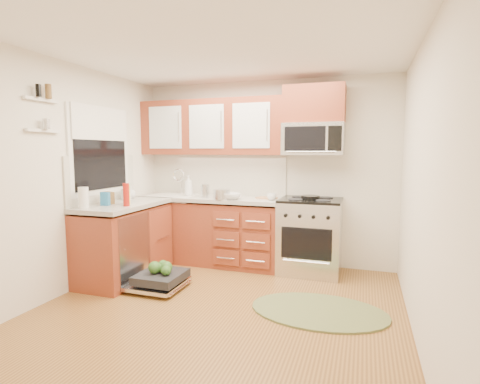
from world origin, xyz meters
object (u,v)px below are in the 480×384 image
(upper_cabinets, at_px, (212,127))
(cutting_board, at_px, (267,198))
(range, at_px, (310,236))
(dishwasher, at_px, (158,280))
(stock_pot, at_px, (222,194))
(skillet, at_px, (310,197))
(sink, at_px, (174,204))
(bowl_a, at_px, (232,197))
(cup, at_px, (272,197))
(bowl_b, at_px, (231,196))
(paper_towel_roll, at_px, (84,198))
(rug, at_px, (319,311))
(microwave, at_px, (313,139))

(upper_cabinets, height_order, cutting_board, upper_cabinets)
(range, bearing_deg, dishwasher, -143.73)
(range, xyz_separation_m, stock_pot, (-1.12, -0.21, 0.51))
(skillet, bearing_deg, range, 74.64)
(sink, height_order, skillet, skillet)
(bowl_a, xyz_separation_m, cup, (0.51, 0.08, 0.02))
(sink, relative_size, bowl_b, 2.45)
(skillet, xyz_separation_m, cutting_board, (-0.58, 0.06, -0.04))
(paper_towel_roll, relative_size, bowl_b, 0.92)
(bowl_b, bearing_deg, upper_cabinets, 140.75)
(bowl_b, bearing_deg, range, 10.13)
(upper_cabinets, height_order, cup, upper_cabinets)
(rug, bearing_deg, bowl_a, 141.20)
(range, distance_m, stock_pot, 1.25)
(cup, bearing_deg, cutting_board, 126.68)
(rug, relative_size, skillet, 5.71)
(upper_cabinets, distance_m, bowl_b, 1.05)
(cutting_board, height_order, paper_towel_roll, paper_towel_roll)
(stock_pot, bearing_deg, bowl_a, 12.96)
(dishwasher, height_order, rug, dishwasher)
(skillet, height_order, paper_towel_roll, paper_towel_roll)
(rug, xyz_separation_m, cutting_board, (-0.84, 1.22, 0.92))
(stock_pot, xyz_separation_m, cup, (0.64, 0.11, -0.02))
(cup, bearing_deg, sink, 176.51)
(upper_cabinets, xyz_separation_m, paper_towel_roll, (-0.88, -1.55, -0.83))
(cutting_board, bearing_deg, dishwasher, -129.27)
(upper_cabinets, xyz_separation_m, microwave, (1.41, -0.02, -0.18))
(dishwasher, xyz_separation_m, bowl_a, (0.55, 0.95, 0.85))
(cutting_board, distance_m, bowl_b, 0.48)
(upper_cabinets, relative_size, bowl_b, 8.10)
(rug, xyz_separation_m, stock_pot, (-1.38, 0.97, 0.98))
(range, xyz_separation_m, sink, (-1.93, -0.01, 0.33))
(stock_pot, relative_size, cutting_board, 0.86)
(range, relative_size, bowl_a, 4.02)
(range, xyz_separation_m, skillet, (-0.00, -0.02, 0.50))
(skillet, bearing_deg, bowl_a, -170.60)
(skillet, distance_m, stock_pot, 1.13)
(bowl_a, bearing_deg, bowl_b, 180.00)
(range, distance_m, bowl_b, 1.13)
(skillet, relative_size, stock_pot, 1.07)
(sink, height_order, stock_pot, stock_pot)
(bowl_b, bearing_deg, stock_pot, -165.25)
(cup, bearing_deg, skillet, 9.74)
(microwave, relative_size, stock_pot, 3.52)
(skillet, xyz_separation_m, bowl_b, (-1.00, -0.16, -0.01))
(microwave, bearing_deg, sink, -176.15)
(upper_cabinets, distance_m, cup, 1.32)
(stock_pot, bearing_deg, cup, 9.88)
(cutting_board, height_order, bowl_b, bowl_b)
(skillet, height_order, bowl_a, skillet)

